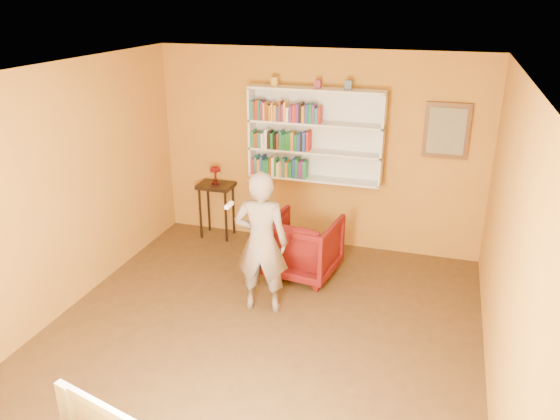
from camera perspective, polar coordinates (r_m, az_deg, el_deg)
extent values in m
cube|color=#432D15|center=(5.89, -2.31, -13.61)|extent=(5.30, 5.80, 0.12)
cube|color=#AE7020|center=(7.49, 3.97, 6.25)|extent=(5.30, 0.04, 2.70)
cube|color=#AE7020|center=(3.26, -18.28, -17.24)|extent=(5.30, 0.04, 2.70)
cube|color=#AE7020|center=(6.30, -22.40, 1.58)|extent=(0.04, 5.80, 2.70)
cube|color=#AE7020|center=(4.98, 22.97, -3.75)|extent=(0.04, 5.80, 2.70)
cube|color=white|center=(4.84, -2.82, 14.42)|extent=(5.30, 5.80, 0.06)
cube|color=silver|center=(7.39, 3.94, 8.04)|extent=(1.80, 0.03, 1.20)
cube|color=silver|center=(7.52, -2.93, 8.30)|extent=(0.03, 0.28, 1.20)
cube|color=silver|center=(7.12, 10.69, 7.18)|extent=(0.03, 0.28, 1.20)
cube|color=silver|center=(7.44, 3.59, 3.32)|extent=(1.80, 0.28, 0.03)
cube|color=silver|center=(7.33, 3.66, 6.14)|extent=(1.80, 0.28, 0.03)
cube|color=silver|center=(7.23, 3.73, 9.04)|extent=(1.80, 0.28, 0.03)
cube|color=silver|center=(7.15, 3.82, 12.48)|extent=(1.80, 0.28, 0.03)
cube|color=#AF211A|center=(7.58, -2.70, 4.67)|extent=(0.04, 0.15, 0.22)
cube|color=#207278|center=(7.58, -2.37, 4.80)|extent=(0.03, 0.18, 0.25)
cube|color=#C27B26|center=(7.57, -2.07, 4.65)|extent=(0.04, 0.19, 0.21)
cube|color=#203C94|center=(7.55, -1.77, 4.77)|extent=(0.04, 0.19, 0.25)
cube|color=#1B793C|center=(7.54, -1.48, 4.58)|extent=(0.04, 0.17, 0.22)
cube|color=#1B793C|center=(7.51, -1.19, 4.55)|extent=(0.04, 0.15, 0.22)
cube|color=brown|center=(7.50, -0.89, 4.63)|extent=(0.03, 0.15, 0.25)
cube|color=white|center=(7.49, -0.62, 4.65)|extent=(0.04, 0.15, 0.26)
cube|color=#1B793C|center=(7.48, -0.34, 4.54)|extent=(0.02, 0.16, 0.24)
cube|color=white|center=(7.48, -0.10, 4.35)|extent=(0.03, 0.15, 0.19)
cube|color=orange|center=(7.48, 0.19, 4.43)|extent=(0.03, 0.18, 0.21)
cube|color=#207278|center=(7.44, 0.45, 4.52)|extent=(0.04, 0.14, 0.26)
cube|color=#C27B26|center=(7.45, 0.84, 4.35)|extent=(0.04, 0.18, 0.21)
cube|color=#1B793C|center=(7.44, 1.20, 4.33)|extent=(0.04, 0.17, 0.21)
cube|color=#203C94|center=(7.41, 1.55, 4.47)|extent=(0.04, 0.16, 0.26)
cube|color=#1B793C|center=(7.40, 1.88, 4.46)|extent=(0.04, 0.17, 0.27)
cube|color=#5E236B|center=(7.39, 2.17, 4.29)|extent=(0.03, 0.16, 0.23)
cube|color=#5E236B|center=(7.38, 2.40, 4.31)|extent=(0.03, 0.16, 0.24)
cube|color=#1B793C|center=(7.38, 2.67, 4.27)|extent=(0.04, 0.16, 0.24)
cube|color=#1B793C|center=(7.49, -2.73, 7.49)|extent=(0.03, 0.17, 0.22)
cube|color=brown|center=(7.47, -2.51, 7.35)|extent=(0.03, 0.15, 0.19)
cube|color=brown|center=(7.46, -2.27, 7.40)|extent=(0.03, 0.16, 0.21)
cube|color=#207278|center=(7.45, -2.03, 7.37)|extent=(0.04, 0.15, 0.21)
cube|color=white|center=(7.44, -1.69, 7.33)|extent=(0.04, 0.16, 0.20)
cube|color=white|center=(7.42, -1.33, 7.52)|extent=(0.04, 0.17, 0.25)
cube|color=black|center=(7.41, -1.02, 7.39)|extent=(0.04, 0.17, 0.23)
cube|color=#1B793C|center=(7.41, -0.69, 7.32)|extent=(0.03, 0.18, 0.21)
cube|color=black|center=(7.39, -0.38, 7.27)|extent=(0.04, 0.18, 0.21)
cube|color=brown|center=(7.37, -0.11, 7.26)|extent=(0.03, 0.16, 0.21)
cube|color=#207278|center=(7.37, 0.19, 7.39)|extent=(0.03, 0.18, 0.25)
cube|color=#1B793C|center=(7.35, 0.49, 7.19)|extent=(0.04, 0.16, 0.21)
cube|color=#1B793C|center=(7.34, 0.84, 7.22)|extent=(0.04, 0.17, 0.22)
cube|color=#1B793C|center=(7.32, 1.11, 7.26)|extent=(0.03, 0.15, 0.24)
cube|color=#C27B26|center=(7.31, 1.41, 7.25)|extent=(0.04, 0.15, 0.24)
cube|color=#1B793C|center=(7.30, 1.73, 7.12)|extent=(0.03, 0.15, 0.22)
cube|color=#203C94|center=(7.29, 2.07, 7.14)|extent=(0.04, 0.16, 0.23)
cube|color=black|center=(7.28, 2.36, 7.11)|extent=(0.02, 0.16, 0.23)
cube|color=#203C94|center=(7.27, 2.63, 7.18)|extent=(0.04, 0.15, 0.25)
cube|color=#AF211A|center=(7.27, 3.01, 7.23)|extent=(0.03, 0.18, 0.26)
cube|color=#207278|center=(7.39, -2.81, 10.43)|extent=(0.03, 0.15, 0.25)
cube|color=brown|center=(7.39, -2.55, 10.42)|extent=(0.02, 0.16, 0.25)
cube|color=#AF211A|center=(7.37, -2.32, 10.45)|extent=(0.03, 0.15, 0.26)
cube|color=#1B793C|center=(7.36, -2.06, 10.44)|extent=(0.03, 0.15, 0.26)
cube|color=#5E236B|center=(7.36, -1.75, 10.42)|extent=(0.03, 0.18, 0.25)
cube|color=orange|center=(7.35, -1.52, 10.32)|extent=(0.02, 0.18, 0.23)
cube|color=brown|center=(7.33, -1.24, 10.24)|extent=(0.04, 0.17, 0.22)
cube|color=#C27B26|center=(7.31, -0.95, 10.15)|extent=(0.03, 0.15, 0.20)
cube|color=orange|center=(7.30, -0.70, 10.28)|extent=(0.02, 0.15, 0.24)
cube|color=#C27B26|center=(7.30, -0.39, 10.17)|extent=(0.04, 0.17, 0.21)
cube|color=#203C94|center=(7.30, -0.10, 10.13)|extent=(0.03, 0.18, 0.20)
cube|color=brown|center=(7.28, 0.11, 10.32)|extent=(0.03, 0.16, 0.26)
cube|color=#5E236B|center=(7.28, 0.40, 10.18)|extent=(0.03, 0.18, 0.23)
cube|color=orange|center=(7.27, 0.64, 10.28)|extent=(0.03, 0.18, 0.26)
cube|color=white|center=(7.25, 0.88, 9.99)|extent=(0.03, 0.14, 0.19)
cube|color=#5E236B|center=(7.24, 1.24, 10.06)|extent=(0.04, 0.17, 0.21)
cube|color=#AF211A|center=(7.22, 1.58, 10.08)|extent=(0.04, 0.15, 0.22)
cube|color=#5E236B|center=(7.20, 1.90, 10.11)|extent=(0.04, 0.14, 0.24)
cube|color=black|center=(7.21, 2.26, 10.15)|extent=(0.03, 0.18, 0.25)
cube|color=#C27B26|center=(7.19, 2.53, 9.99)|extent=(0.04, 0.14, 0.22)
cube|color=#203C94|center=(7.19, 2.94, 10.07)|extent=(0.04, 0.18, 0.24)
cube|color=#1B793C|center=(7.16, 3.28, 10.04)|extent=(0.04, 0.15, 0.25)
cube|color=#5E236B|center=(7.17, 3.63, 10.03)|extent=(0.03, 0.17, 0.24)
cube|color=#207278|center=(7.16, 3.93, 9.85)|extent=(0.04, 0.16, 0.21)
cube|color=#AF211A|center=(7.15, 4.21, 9.89)|extent=(0.02, 0.17, 0.22)
cube|color=gold|center=(7.29, -0.55, 13.28)|extent=(0.08, 0.08, 0.12)
cube|color=maroon|center=(7.14, 3.99, 13.00)|extent=(0.08, 0.08, 0.10)
cube|color=#41596D|center=(7.06, 7.17, 12.84)|extent=(0.09, 0.09, 0.12)
cube|color=#553318|center=(7.16, 17.02, 7.92)|extent=(0.55, 0.04, 0.70)
cube|color=gray|center=(7.13, 17.01, 7.88)|extent=(0.45, 0.02, 0.58)
cylinder|color=black|center=(7.95, -8.31, -0.40)|extent=(0.04, 0.04, 0.76)
cylinder|color=black|center=(7.80, -5.68, -0.73)|extent=(0.04, 0.04, 0.76)
cylinder|color=black|center=(8.19, -7.47, 0.32)|extent=(0.04, 0.04, 0.76)
cylinder|color=black|center=(8.04, -4.89, 0.02)|extent=(0.04, 0.04, 0.76)
cube|color=black|center=(7.85, -6.72, 2.55)|extent=(0.50, 0.38, 0.05)
cylinder|color=maroon|center=(7.84, -6.73, 2.81)|extent=(0.11, 0.11, 0.02)
cylinder|color=maroon|center=(7.81, -6.76, 3.38)|extent=(0.03, 0.03, 0.14)
ellipsoid|color=maroon|center=(7.78, -6.80, 4.24)|extent=(0.16, 0.16, 0.10)
cylinder|color=beige|center=(7.75, -6.27, 4.15)|extent=(0.01, 0.01, 0.11)
cylinder|color=beige|center=(7.80, -6.25, 4.27)|extent=(0.01, 0.01, 0.11)
cylinder|color=beige|center=(7.84, -6.48, 4.35)|extent=(0.01, 0.01, 0.11)
cylinder|color=beige|center=(7.85, -6.86, 4.36)|extent=(0.01, 0.01, 0.11)
cylinder|color=beige|center=(7.83, -7.21, 4.30)|extent=(0.01, 0.01, 0.11)
cylinder|color=beige|center=(7.79, -7.37, 4.18)|extent=(0.01, 0.01, 0.11)
cylinder|color=beige|center=(7.74, -7.26, 4.07)|extent=(0.01, 0.01, 0.11)
cylinder|color=beige|center=(7.71, -6.93, 4.02)|extent=(0.01, 0.01, 0.11)
cylinder|color=beige|center=(7.71, -6.54, 4.05)|extent=(0.01, 0.01, 0.11)
imported|color=#4A0508|center=(6.87, 2.43, -3.79)|extent=(0.93, 0.95, 0.77)
imported|color=#766657|center=(5.95, -1.97, -3.44)|extent=(0.64, 0.47, 1.63)
cube|color=white|center=(5.54, -5.34, 0.51)|extent=(0.04, 0.15, 0.04)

